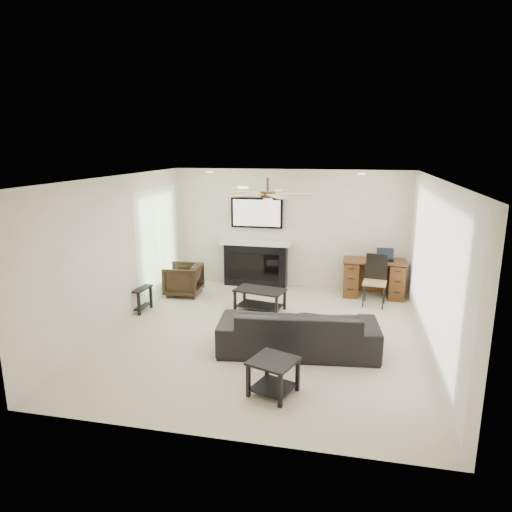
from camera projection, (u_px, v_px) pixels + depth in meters
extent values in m
plane|color=beige|center=(266.00, 335.00, 7.36)|extent=(5.50, 5.50, 0.00)
cube|color=white|center=(267.00, 178.00, 6.77)|extent=(5.00, 5.50, 0.04)
cube|color=beige|center=(290.00, 229.00, 9.68)|extent=(5.00, 0.04, 2.50)
cube|color=beige|center=(213.00, 326.00, 4.45)|extent=(5.00, 0.04, 2.50)
cube|color=beige|center=(118.00, 252.00, 7.57)|extent=(0.04, 5.50, 2.50)
cube|color=beige|center=(437.00, 268.00, 6.56)|extent=(0.04, 5.50, 2.50)
cube|color=white|center=(432.00, 268.00, 6.67)|extent=(0.04, 5.10, 2.40)
cube|color=#93BC89|center=(159.00, 245.00, 9.08)|extent=(0.04, 1.80, 2.10)
cylinder|color=#382619|center=(268.00, 194.00, 6.93)|extent=(1.40, 1.40, 0.30)
imported|color=black|center=(298.00, 330.00, 6.68)|extent=(2.40, 1.15, 0.68)
imported|color=black|center=(183.00, 280.00, 9.26)|extent=(0.74, 0.72, 0.64)
cube|color=black|center=(260.00, 300.00, 8.42)|extent=(0.98, 0.67, 0.40)
cube|color=black|center=(273.00, 377.00, 5.55)|extent=(0.67, 0.67, 0.45)
cube|color=black|center=(135.00, 299.00, 8.39)|extent=(0.54, 0.54, 0.45)
cube|color=black|center=(256.00, 243.00, 9.73)|extent=(1.52, 0.34, 1.91)
cube|color=#3A220E|center=(373.00, 278.00, 9.14)|extent=(1.22, 0.56, 0.76)
cube|color=black|center=(375.00, 281.00, 8.59)|extent=(0.47, 0.49, 0.97)
cube|color=black|center=(385.00, 255.00, 8.97)|extent=(0.33, 0.24, 0.23)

